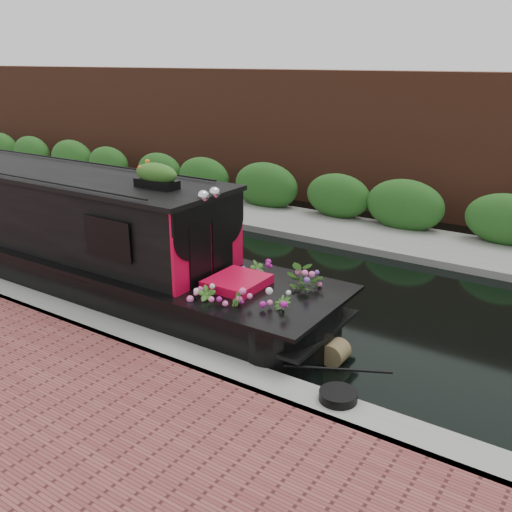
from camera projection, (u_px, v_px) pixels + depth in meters
The scene contains 8 objects.
ground at pixel (221, 276), 12.00m from camera, with size 80.00×80.00×0.00m, color black.
near_bank_coping at pixel (100, 335), 9.42m from camera, with size 40.00×0.60×0.50m, color gray.
far_bank_path at pixel (315, 229), 15.30m from camera, with size 40.00×2.40×0.34m, color gray.
far_hedge at pixel (331, 221), 16.00m from camera, with size 40.00×1.10×2.80m, color #23551C.
far_brick_wall at pixel (361, 206), 17.65m from camera, with size 40.00×1.00×8.00m, color #5C2F1F.
narrowboat at pixel (48, 236), 11.75m from camera, with size 12.47×2.25×2.91m.
rope_fender at pixel (336, 353), 8.50m from camera, with size 0.36×0.36×0.35m, color brown.
coiled_mooring_rope at pixel (338, 396), 7.18m from camera, with size 0.49×0.49×0.12m, color black.
Camera 1 is at (6.86, -8.89, 4.34)m, focal length 40.00 mm.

